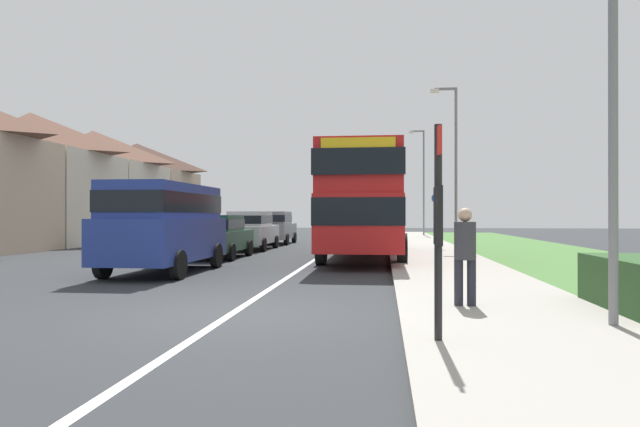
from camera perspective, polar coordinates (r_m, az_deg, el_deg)
ground_plane at (r=8.96m, az=-9.12°, el=-10.17°), size 120.00×120.00×0.00m
lane_marking_centre at (r=16.74m, az=-1.70°, el=-5.49°), size 0.14×60.00×0.01m
pavement_near_side at (r=14.69m, az=13.67°, el=-6.01°), size 3.20×68.00×0.12m
grass_verge_seaward at (r=15.81m, az=29.40°, el=-5.65°), size 6.00×68.00×0.08m
double_decker_bus at (r=20.17m, az=4.56°, el=1.50°), size 2.80×10.54×3.70m
parked_van_blue at (r=15.56m, az=-15.56°, el=-0.73°), size 2.11×4.92×2.38m
parked_car_dark_green at (r=20.45m, az=-10.59°, el=-2.11°), size 1.97×4.00×1.56m
parked_car_silver at (r=25.19m, az=-7.06°, el=-1.58°), size 1.87×4.38×1.71m
parked_car_grey at (r=30.18m, az=-4.65°, el=-1.32°), size 1.90×4.08×1.75m
pedestrian_at_stop at (r=9.15m, az=14.60°, el=-3.80°), size 0.34×0.34×1.67m
bus_stop_sign at (r=6.56m, az=11.98°, el=-0.30°), size 0.09×0.52×2.60m
cycle_route_sign at (r=24.96m, az=11.83°, el=-0.46°), size 0.44×0.08×2.52m
street_lamp_near at (r=8.55m, az=27.04°, el=16.64°), size 1.14×0.20×6.97m
street_lamp_mid at (r=24.80m, az=13.47°, el=5.66°), size 1.14×0.20×7.05m
street_lamp_far at (r=41.25m, az=10.41°, el=3.80°), size 1.14×0.20×7.72m
house_terrace_far_side at (r=35.56m, az=-24.65°, el=2.92°), size 7.81×25.25×6.93m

